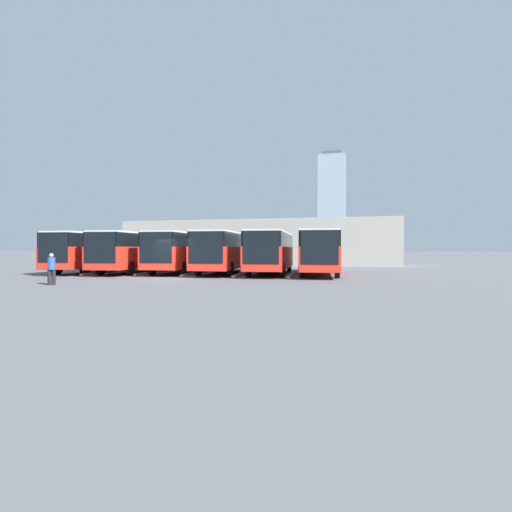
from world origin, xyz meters
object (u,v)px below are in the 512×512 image
at_px(bus_1, 271,251).
at_px(bus_2, 225,251).
at_px(bus_0, 319,251).
at_px(bus_3, 183,250).
at_px(bus_4, 136,250).
at_px(pedestrian, 52,268).
at_px(bus_5, 96,250).

height_order(bus_1, bus_2, same).
relative_size(bus_0, bus_3, 1.00).
bearing_deg(bus_1, bus_4, -0.66).
xyz_separation_m(bus_3, pedestrian, (1.98, 11.74, -0.86)).
height_order(bus_3, bus_5, same).
height_order(bus_2, bus_5, same).
xyz_separation_m(bus_2, bus_3, (3.58, -0.15, 0.00)).
bearing_deg(bus_4, bus_3, -170.69).
bearing_deg(bus_1, bus_3, -5.78).
relative_size(bus_0, bus_1, 1.00).
relative_size(bus_5, pedestrian, 6.56).
relative_size(bus_3, bus_4, 1.00).
bearing_deg(pedestrian, bus_3, 38.58).
relative_size(bus_0, bus_5, 1.00).
bearing_deg(bus_4, bus_5, -3.58).
relative_size(bus_4, bus_5, 1.00).
bearing_deg(bus_0, bus_5, -1.83).
height_order(bus_1, pedestrian, bus_1).
xyz_separation_m(bus_0, bus_4, (14.32, 0.98, 0.00)).
xyz_separation_m(bus_2, bus_4, (7.16, 0.78, 0.00)).
height_order(bus_0, bus_2, same).
height_order(bus_1, bus_3, same).
distance_m(bus_0, bus_5, 17.93).
distance_m(bus_3, bus_5, 7.23).
xyz_separation_m(bus_2, pedestrian, (5.56, 11.59, -0.86)).
height_order(bus_0, bus_5, same).
height_order(bus_4, pedestrian, bus_4).
bearing_deg(bus_4, bus_0, 178.61).
relative_size(bus_1, pedestrian, 6.56).
relative_size(bus_2, pedestrian, 6.56).
distance_m(bus_4, bus_5, 3.58).
bearing_deg(bus_0, bus_2, -3.74).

